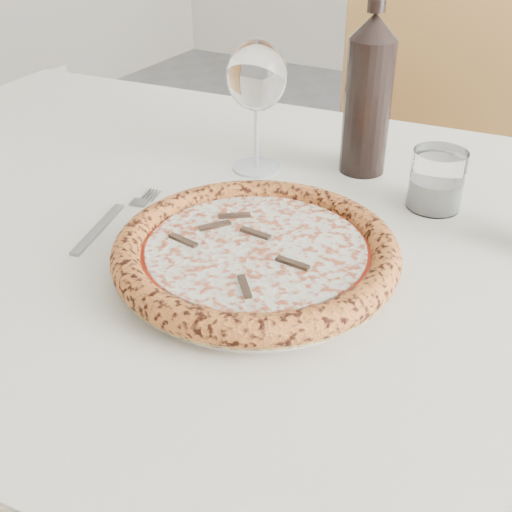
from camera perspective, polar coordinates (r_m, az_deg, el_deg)
The scene contains 8 objects.
dining_table at distance 0.87m, azimuth 3.22°, elevation -2.49°, with size 1.67×1.07×0.76m.
chair_far at distance 1.54m, azimuth 14.89°, elevation 6.47°, with size 0.54×0.54×0.93m.
plate at distance 0.75m, azimuth 0.00°, elevation -0.73°, with size 0.30×0.30×0.02m.
pizza at distance 0.74m, azimuth -0.00°, elevation 0.42°, with size 0.33×0.33×0.03m.
fork at distance 0.88m, azimuth -12.65°, elevation 3.16°, with size 0.05×0.19×0.00m.
wine_glass at distance 0.96m, azimuth 0.06°, elevation 15.47°, with size 0.09×0.09×0.20m.
tumbler at distance 0.91m, azimuth 15.72°, elevation 6.22°, with size 0.07×0.07×0.08m.
wine_bottle at distance 0.97m, azimuth 9.95°, elevation 14.03°, with size 0.07×0.07×0.28m.
Camera 1 is at (0.19, -0.88, 1.17)m, focal length 45.00 mm.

